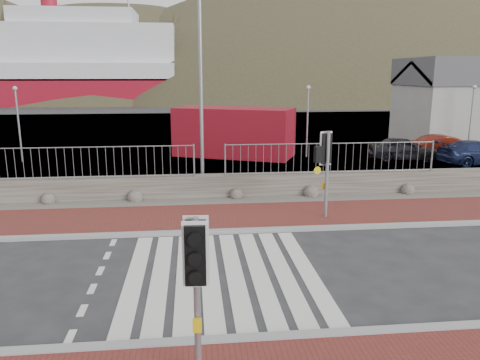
{
  "coord_description": "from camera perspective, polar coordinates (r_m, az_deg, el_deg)",
  "views": [
    {
      "loc": [
        -0.66,
        -10.6,
        4.79
      ],
      "look_at": [
        0.75,
        3.0,
        1.66
      ],
      "focal_mm": 35.0,
      "sensor_mm": 36.0,
      "label": 1
    }
  ],
  "objects": [
    {
      "name": "ferry",
      "position": [
        82.09,
        -23.48,
        12.25
      ],
      "size": [
        50.0,
        16.0,
        20.0
      ],
      "color": "maroon",
      "rests_on": "ground"
    },
    {
      "name": "car_a",
      "position": [
        27.89,
        19.3,
        3.62
      ],
      "size": [
        4.04,
        2.32,
        1.29
      ],
      "primitive_type": "imported",
      "rotation": [
        0.0,
        0.0,
        1.35
      ],
      "color": "black",
      "rests_on": "ground"
    },
    {
      "name": "car_b",
      "position": [
        29.68,
        23.8,
        3.78
      ],
      "size": [
        3.99,
        1.49,
        1.3
      ],
      "primitive_type": "imported",
      "rotation": [
        0.0,
        0.0,
        1.6
      ],
      "color": "#54150C",
      "rests_on": "ground"
    },
    {
      "name": "water",
      "position": [
        73.66,
        -5.46,
        9.1
      ],
      "size": [
        220.0,
        50.0,
        0.05
      ],
      "primitive_type": "cube",
      "color": "#3F4C54",
      "rests_on": "ground"
    },
    {
      "name": "railing",
      "position": [
        18.01,
        -3.74,
        3.37
      ],
      "size": [
        18.07,
        0.07,
        1.22
      ],
      "color": "gray",
      "rests_on": "stone_wall"
    },
    {
      "name": "car_c",
      "position": [
        28.16,
        27.09,
        2.99
      ],
      "size": [
        4.54,
        2.18,
        1.28
      ],
      "primitive_type": "imported",
      "rotation": [
        0.0,
        0.0,
        1.66
      ],
      "color": "#141C40",
      "rests_on": "ground"
    },
    {
      "name": "hills_backdrop",
      "position": [
        102.63,
        -1.56,
        -2.86
      ],
      "size": [
        254.0,
        90.0,
        100.0
      ],
      "color": "#343620",
      "rests_on": "ground"
    },
    {
      "name": "traffic_signal_near",
      "position": [
        7.21,
        -5.36,
        -10.29
      ],
      "size": [
        0.4,
        0.26,
        2.72
      ],
      "rotation": [
        0.0,
        0.0,
        -0.06
      ],
      "color": "gray",
      "rests_on": "ground"
    },
    {
      "name": "traffic_signal_far",
      "position": [
        15.55,
        10.53,
        2.93
      ],
      "size": [
        0.73,
        0.39,
        2.97
      ],
      "rotation": [
        0.0,
        0.0,
        3.41
      ],
      "color": "gray",
      "rests_on": "ground"
    },
    {
      "name": "zebra_crossing",
      "position": [
        11.65,
        -2.19,
        -11.37
      ],
      "size": [
        4.62,
        5.6,
        0.01
      ],
      "color": "silver",
      "rests_on": "ground"
    },
    {
      "name": "gravel_strip",
      "position": [
        17.76,
        -3.57,
        -2.68
      ],
      "size": [
        40.0,
        1.5,
        0.06
      ],
      "primitive_type": "cube",
      "color": "#59544C",
      "rests_on": "ground"
    },
    {
      "name": "streetlight",
      "position": [
        18.74,
        -4.38,
        12.71
      ],
      "size": [
        1.77,
        0.58,
        8.43
      ],
      "rotation": [
        0.0,
        0.0,
        0.23
      ],
      "color": "gray",
      "rests_on": "ground"
    },
    {
      "name": "kerb_near",
      "position": [
        8.98,
        -0.85,
        -18.97
      ],
      "size": [
        40.0,
        0.25,
        0.12
      ],
      "primitive_type": "cube",
      "color": "gray",
      "rests_on": "ground"
    },
    {
      "name": "quay",
      "position": [
        38.8,
        -4.92,
        5.75
      ],
      "size": [
        120.0,
        40.0,
        0.5
      ],
      "primitive_type": "cube",
      "color": "#4C4C4F",
      "rests_on": "ground"
    },
    {
      "name": "ground",
      "position": [
        11.65,
        -2.19,
        -11.4
      ],
      "size": [
        220.0,
        220.0,
        0.0
      ],
      "primitive_type": "plane",
      "color": "#28282B",
      "rests_on": "ground"
    },
    {
      "name": "sidewalk_far",
      "position": [
        15.84,
        -3.27,
        -4.58
      ],
      "size": [
        40.0,
        3.0,
        0.08
      ],
      "primitive_type": "cube",
      "color": "maroon",
      "rests_on": "ground"
    },
    {
      "name": "stone_wall",
      "position": [
        18.43,
        -3.7,
        -0.76
      ],
      "size": [
        40.0,
        0.6,
        0.9
      ],
      "primitive_type": "cube",
      "color": "#4B443D",
      "rests_on": "ground"
    },
    {
      "name": "kerb_far",
      "position": [
        14.42,
        -2.98,
        -6.33
      ],
      "size": [
        40.0,
        0.25,
        0.12
      ],
      "primitive_type": "cube",
      "color": "gray",
      "rests_on": "ground"
    },
    {
      "name": "shipping_container",
      "position": [
        27.66,
        -0.73,
        5.88
      ],
      "size": [
        7.36,
        5.33,
        2.83
      ],
      "primitive_type": "cube",
      "rotation": [
        0.0,
        0.0,
        -0.41
      ],
      "color": "maroon",
      "rests_on": "ground"
    }
  ]
}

